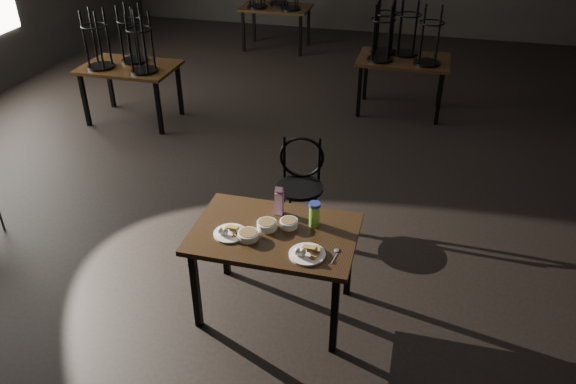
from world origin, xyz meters
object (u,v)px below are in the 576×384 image
(main_table, at_px, (275,240))
(bentwood_chair, at_px, (300,179))
(juice_carton, at_px, (279,201))
(water_bottle, at_px, (314,214))

(main_table, height_order, bentwood_chair, bentwood_chair)
(bentwood_chair, bearing_deg, juice_carton, -95.99)
(water_bottle, distance_m, bentwood_chair, 1.09)
(main_table, height_order, juice_carton, juice_carton)
(juice_carton, distance_m, bentwood_chair, 0.95)
(juice_carton, bearing_deg, water_bottle, -17.68)
(main_table, relative_size, bentwood_chair, 1.32)
(main_table, distance_m, juice_carton, 0.31)
(juice_carton, xyz_separation_m, water_bottle, (0.29, -0.09, -0.01))
(main_table, bearing_deg, juice_carton, 96.66)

